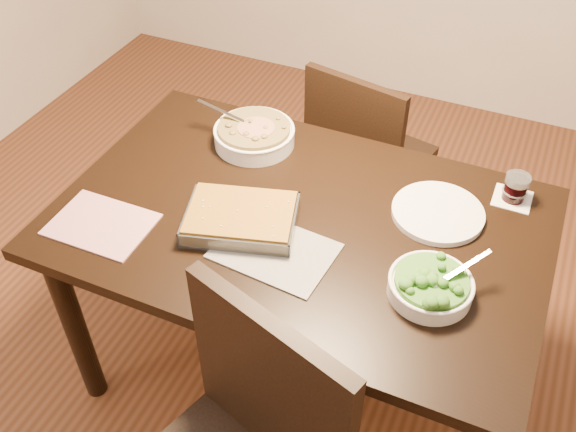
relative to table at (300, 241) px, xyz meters
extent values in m
plane|color=#4B2715|center=(0.00, 0.00, -0.65)|extent=(4.00, 4.00, 0.00)
cube|color=black|center=(0.00, 0.00, 0.08)|extent=(1.40, 0.90, 0.04)
cube|color=black|center=(0.00, 0.00, 0.01)|extent=(1.26, 0.76, 0.08)
cylinder|color=black|center=(-0.62, -0.37, -0.30)|extent=(0.07, 0.07, 0.71)
cylinder|color=black|center=(-0.62, 0.37, -0.30)|extent=(0.07, 0.07, 0.71)
cylinder|color=black|center=(0.62, 0.37, -0.30)|extent=(0.07, 0.07, 0.71)
cube|color=#AE3150|center=(-0.51, -0.26, 0.10)|extent=(0.28, 0.21, 0.01)
cube|color=#292B32|center=(-0.01, -0.15, 0.10)|extent=(0.33, 0.25, 0.01)
cube|color=white|center=(0.55, 0.33, 0.10)|extent=(0.11, 0.11, 0.00)
cylinder|color=white|center=(-0.28, 0.27, 0.12)|extent=(0.26, 0.26, 0.05)
torus|color=white|center=(-0.28, 0.27, 0.15)|extent=(0.27, 0.27, 0.01)
cylinder|color=#3C2D10|center=(-0.28, 0.27, 0.15)|extent=(0.24, 0.24, 0.02)
cube|color=silver|center=(-0.36, 0.27, 0.17)|extent=(0.17, 0.02, 0.05)
cylinder|color=maroon|center=(-0.27, 0.27, 0.16)|extent=(0.12, 0.12, 0.00)
cylinder|color=white|center=(0.41, -0.13, 0.12)|extent=(0.21, 0.21, 0.04)
torus|color=white|center=(0.41, -0.13, 0.14)|extent=(0.22, 0.22, 0.01)
cylinder|color=#1B5012|center=(0.41, -0.13, 0.14)|extent=(0.19, 0.19, 0.02)
cube|color=silver|center=(0.46, -0.08, 0.16)|extent=(0.10, 0.12, 0.05)
cube|color=silver|center=(-0.14, -0.10, 0.10)|extent=(0.36, 0.30, 0.01)
cube|color=#63390E|center=(-0.14, -0.10, 0.13)|extent=(0.34, 0.28, 0.05)
cube|color=silver|center=(-0.17, 0.01, 0.12)|extent=(0.30, 0.09, 0.04)
cube|color=silver|center=(-0.11, -0.20, 0.12)|extent=(0.30, 0.09, 0.04)
cube|color=silver|center=(0.01, -0.05, 0.12)|extent=(0.07, 0.22, 0.04)
cube|color=silver|center=(-0.29, -0.14, 0.12)|extent=(0.07, 0.22, 0.04)
cylinder|color=black|center=(0.55, 0.33, 0.13)|extent=(0.07, 0.07, 0.06)
cylinder|color=silver|center=(0.55, 0.33, 0.17)|extent=(0.07, 0.07, 0.02)
cylinder|color=silver|center=(0.36, 0.17, 0.10)|extent=(0.27, 0.27, 0.02)
cube|color=black|center=(0.16, -0.54, 0.08)|extent=(0.45, 0.18, 0.49)
cube|color=black|center=(-0.01, 0.79, -0.24)|extent=(0.48, 0.48, 0.04)
cylinder|color=black|center=(0.19, 0.92, -0.46)|extent=(0.03, 0.03, 0.39)
cylinder|color=black|center=(0.12, 0.58, -0.46)|extent=(0.03, 0.03, 0.39)
cylinder|color=black|center=(-0.15, 0.99, -0.46)|extent=(0.03, 0.03, 0.39)
cylinder|color=black|center=(-0.22, 0.65, -0.46)|extent=(0.03, 0.03, 0.39)
cube|color=black|center=(-0.05, 0.61, -0.01)|extent=(0.40, 0.11, 0.43)
camera|label=1|loc=(0.52, -1.26, 1.35)|focal=40.00mm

